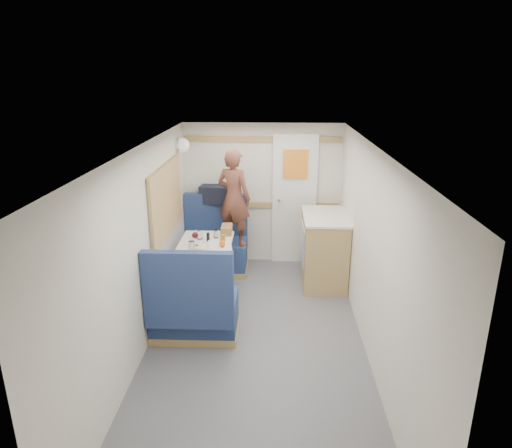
{
  "coord_description": "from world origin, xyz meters",
  "views": [
    {
      "loc": [
        0.17,
        -4.01,
        2.65
      ],
      "look_at": [
        -0.04,
        0.9,
        1.01
      ],
      "focal_mm": 32.0,
      "sensor_mm": 36.0,
      "label": 1
    }
  ],
  "objects_px": {
    "pepper_grinder": "(208,237)",
    "galley_counter": "(324,248)",
    "duffel_bag": "(219,195)",
    "wine_glass": "(195,236)",
    "person": "(234,198)",
    "beer_glass": "(223,239)",
    "salt_grinder": "(194,244)",
    "dome_light": "(182,145)",
    "tumbler_right": "(216,234)",
    "bench_near": "(194,312)",
    "tray": "(220,246)",
    "orange_fruit": "(222,244)",
    "bread_loaf": "(227,230)",
    "bench_far": "(215,250)",
    "tumbler_left": "(192,246)",
    "cheese_block": "(200,249)",
    "dinette_table": "(205,256)",
    "tumbler_mid": "(199,234)"
  },
  "relations": [
    {
      "from": "tumbler_right",
      "to": "bread_loaf",
      "type": "relative_size",
      "value": 0.42
    },
    {
      "from": "orange_fruit",
      "to": "bread_loaf",
      "type": "xyz_separation_m",
      "value": [
        0.0,
        0.51,
        -0.0
      ]
    },
    {
      "from": "galley_counter",
      "to": "tumbler_right",
      "type": "relative_size",
      "value": 8.9
    },
    {
      "from": "tumbler_left",
      "to": "tumbler_right",
      "type": "height_order",
      "value": "tumbler_left"
    },
    {
      "from": "duffel_bag",
      "to": "cheese_block",
      "type": "height_order",
      "value": "duffel_bag"
    },
    {
      "from": "beer_glass",
      "to": "person",
      "type": "bearing_deg",
      "value": 83.0
    },
    {
      "from": "person",
      "to": "beer_glass",
      "type": "distance_m",
      "value": 0.74
    },
    {
      "from": "galley_counter",
      "to": "pepper_grinder",
      "type": "distance_m",
      "value": 1.54
    },
    {
      "from": "pepper_grinder",
      "to": "galley_counter",
      "type": "bearing_deg",
      "value": 17.66
    },
    {
      "from": "bench_near",
      "to": "tumbler_left",
      "type": "xyz_separation_m",
      "value": [
        -0.11,
        0.62,
        0.48
      ]
    },
    {
      "from": "duffel_bag",
      "to": "orange_fruit",
      "type": "relative_size",
      "value": 7.08
    },
    {
      "from": "tumbler_right",
      "to": "bench_near",
      "type": "bearing_deg",
      "value": -95.92
    },
    {
      "from": "bench_far",
      "to": "orange_fruit",
      "type": "xyz_separation_m",
      "value": [
        0.23,
        -1.0,
        0.47
      ]
    },
    {
      "from": "dome_light",
      "to": "person",
      "type": "height_order",
      "value": "dome_light"
    },
    {
      "from": "wine_glass",
      "to": "salt_grinder",
      "type": "xyz_separation_m",
      "value": [
        -0.01,
        -0.05,
        -0.08
      ]
    },
    {
      "from": "cheese_block",
      "to": "tumbler_right",
      "type": "xyz_separation_m",
      "value": [
        0.12,
        0.49,
        0.01
      ]
    },
    {
      "from": "tray",
      "to": "orange_fruit",
      "type": "relative_size",
      "value": 4.78
    },
    {
      "from": "cheese_block",
      "to": "tumbler_right",
      "type": "bearing_deg",
      "value": 76.15
    },
    {
      "from": "bench_far",
      "to": "bench_near",
      "type": "xyz_separation_m",
      "value": [
        0.0,
        -1.73,
        0.0
      ]
    },
    {
      "from": "salt_grinder",
      "to": "bench_far",
      "type": "bearing_deg",
      "value": 84.03
    },
    {
      "from": "galley_counter",
      "to": "salt_grinder",
      "type": "bearing_deg",
      "value": -156.85
    },
    {
      "from": "galley_counter",
      "to": "person",
      "type": "relative_size",
      "value": 0.72
    },
    {
      "from": "salt_grinder",
      "to": "dome_light",
      "type": "bearing_deg",
      "value": 106.45
    },
    {
      "from": "tray",
      "to": "tumbler_right",
      "type": "xyz_separation_m",
      "value": [
        -0.08,
        0.3,
        0.04
      ]
    },
    {
      "from": "bench_far",
      "to": "pepper_grinder",
      "type": "bearing_deg",
      "value": -87.81
    },
    {
      "from": "pepper_grinder",
      "to": "bread_loaf",
      "type": "height_order",
      "value": "pepper_grinder"
    },
    {
      "from": "bench_far",
      "to": "wine_glass",
      "type": "xyz_separation_m",
      "value": [
        -0.1,
        -0.93,
        0.54
      ]
    },
    {
      "from": "tumbler_right",
      "to": "beer_glass",
      "type": "height_order",
      "value": "tumbler_right"
    },
    {
      "from": "duffel_bag",
      "to": "wine_glass",
      "type": "xyz_separation_m",
      "value": [
        -0.14,
        -1.19,
        -0.18
      ]
    },
    {
      "from": "galley_counter",
      "to": "orange_fruit",
      "type": "xyz_separation_m",
      "value": [
        -1.24,
        -0.69,
        0.31
      ]
    },
    {
      "from": "dinette_table",
      "to": "salt_grinder",
      "type": "xyz_separation_m",
      "value": [
        -0.1,
        -0.12,
        0.2
      ]
    },
    {
      "from": "tumbler_mid",
      "to": "bench_far",
      "type": "bearing_deg",
      "value": 83.08
    },
    {
      "from": "beer_glass",
      "to": "tumbler_right",
      "type": "bearing_deg",
      "value": 122.0
    },
    {
      "from": "bench_far",
      "to": "bread_loaf",
      "type": "xyz_separation_m",
      "value": [
        0.23,
        -0.49,
        0.47
      ]
    },
    {
      "from": "duffel_bag",
      "to": "pepper_grinder",
      "type": "height_order",
      "value": "duffel_bag"
    },
    {
      "from": "dinette_table",
      "to": "duffel_bag",
      "type": "height_order",
      "value": "duffel_bag"
    },
    {
      "from": "tumbler_left",
      "to": "pepper_grinder",
      "type": "distance_m",
      "value": 0.36
    },
    {
      "from": "bench_near",
      "to": "salt_grinder",
      "type": "height_order",
      "value": "bench_near"
    },
    {
      "from": "orange_fruit",
      "to": "beer_glass",
      "type": "height_order",
      "value": "same"
    },
    {
      "from": "duffel_bag",
      "to": "tumbler_left",
      "type": "bearing_deg",
      "value": -87.16
    },
    {
      "from": "dome_light",
      "to": "beer_glass",
      "type": "relative_size",
      "value": 2.17
    },
    {
      "from": "dinette_table",
      "to": "duffel_bag",
      "type": "relative_size",
      "value": 1.76
    },
    {
      "from": "bench_near",
      "to": "person",
      "type": "relative_size",
      "value": 0.82
    },
    {
      "from": "wine_glass",
      "to": "tumbler_mid",
      "type": "bearing_deg",
      "value": 87.13
    },
    {
      "from": "galley_counter",
      "to": "duffel_bag",
      "type": "relative_size",
      "value": 1.76
    },
    {
      "from": "dome_light",
      "to": "duffel_bag",
      "type": "distance_m",
      "value": 0.89
    },
    {
      "from": "tray",
      "to": "cheese_block",
      "type": "bearing_deg",
      "value": -137.15
    },
    {
      "from": "tumbler_right",
      "to": "dome_light",
      "type": "bearing_deg",
      "value": 128.27
    },
    {
      "from": "bench_near",
      "to": "orange_fruit",
      "type": "xyz_separation_m",
      "value": [
        0.23,
        0.73,
        0.47
      ]
    },
    {
      "from": "dome_light",
      "to": "tray",
      "type": "distance_m",
      "value": 1.5
    }
  ]
}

